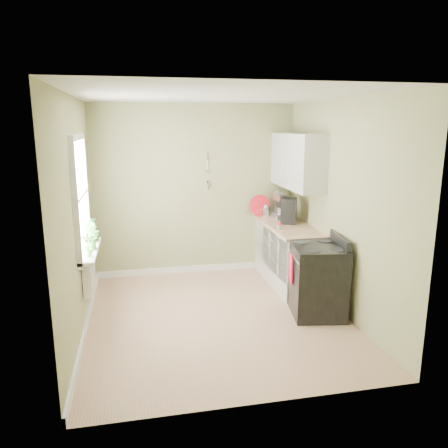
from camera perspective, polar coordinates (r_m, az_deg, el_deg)
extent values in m
cube|color=#A7795D|center=(5.65, -0.94, -12.14)|extent=(3.20, 3.60, 0.02)
cube|color=white|center=(5.13, -1.05, 16.59)|extent=(3.20, 3.60, 0.02)
cube|color=#989968|center=(6.98, -3.78, 4.39)|extent=(3.20, 0.02, 2.70)
cube|color=#989968|center=(5.17, -18.80, 0.72)|extent=(0.02, 3.60, 2.70)
cube|color=#989968|center=(5.73, 15.03, 2.11)|extent=(0.02, 3.60, 2.70)
cube|color=silver|center=(6.72, 8.39, -4.06)|extent=(0.60, 1.60, 0.87)
cube|color=tan|center=(6.60, 8.44, -0.29)|extent=(0.64, 1.60, 0.04)
cube|color=silver|center=(6.59, 9.53, 8.12)|extent=(0.35, 1.40, 0.80)
cube|color=white|center=(5.43, -18.38, 3.45)|extent=(0.02, 1.00, 1.30)
cube|color=white|center=(5.36, -18.69, 10.69)|extent=(0.06, 1.14, 0.07)
cube|color=white|center=(5.57, -17.68, -3.51)|extent=(0.06, 1.14, 0.07)
cube|color=white|center=(5.42, -18.17, 3.46)|extent=(0.04, 1.00, 0.04)
cube|color=white|center=(5.56, -17.08, -3.33)|extent=(0.18, 1.14, 0.04)
cube|color=white|center=(5.61, -17.20, -6.72)|extent=(0.12, 0.50, 0.35)
cylinder|color=tan|center=(6.92, -2.16, 8.75)|extent=(0.02, 0.02, 0.10)
cylinder|color=silver|center=(6.93, -2.15, 7.76)|extent=(0.01, 0.01, 0.16)
cylinder|color=silver|center=(6.97, -2.12, 4.98)|extent=(0.01, 0.14, 0.14)
cube|color=black|center=(5.71, 12.08, -7.31)|extent=(0.74, 0.83, 0.87)
cube|color=black|center=(5.57, 12.30, -2.97)|extent=(0.74, 0.83, 0.03)
cube|color=black|center=(5.67, 14.92, -2.09)|extent=(0.18, 0.73, 0.14)
cylinder|color=#B2B2B7|center=(5.49, 9.15, -4.31)|extent=(0.12, 0.59, 0.02)
cube|color=#A2122B|center=(5.62, 8.73, -5.72)|extent=(0.06, 0.21, 0.37)
cube|color=#B2B2B7|center=(7.05, 7.40, 1.12)|extent=(0.22, 0.33, 0.09)
cube|color=#B2B2B7|center=(7.15, 7.07, 2.54)|extent=(0.13, 0.09, 0.24)
cube|color=#B2B2B7|center=(7.02, 7.41, 3.51)|extent=(0.15, 0.33, 0.11)
sphere|color=#B2B2B7|center=(7.12, 7.10, 3.92)|extent=(0.13, 0.13, 0.13)
cylinder|color=silver|center=(6.98, 7.59, 1.54)|extent=(0.19, 0.19, 0.15)
cylinder|color=silver|center=(7.16, 5.43, 1.62)|extent=(0.11, 0.11, 0.16)
cone|color=silver|center=(7.14, 5.45, 2.40)|extent=(0.11, 0.11, 0.04)
cylinder|color=silver|center=(7.13, 4.80, 1.80)|extent=(0.11, 0.04, 0.08)
cube|color=black|center=(6.67, 8.43, 1.74)|extent=(0.30, 0.32, 0.39)
cylinder|color=black|center=(6.68, 8.13, 0.74)|extent=(0.12, 0.12, 0.13)
cylinder|color=red|center=(7.15, 4.71, 2.43)|extent=(0.35, 0.09, 0.35)
cylinder|color=tan|center=(6.27, 7.19, -0.38)|extent=(0.08, 0.08, 0.08)
cylinder|color=red|center=(6.26, 7.20, 0.02)|extent=(0.08, 0.08, 0.01)
imported|color=#35702A|center=(5.21, -17.39, -2.64)|extent=(0.17, 0.14, 0.28)
imported|color=#35702A|center=(5.48, -17.13, -1.54)|extent=(0.23, 0.24, 0.33)
imported|color=#35702A|center=(5.86, -16.79, -0.67)|extent=(0.24, 0.24, 0.32)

